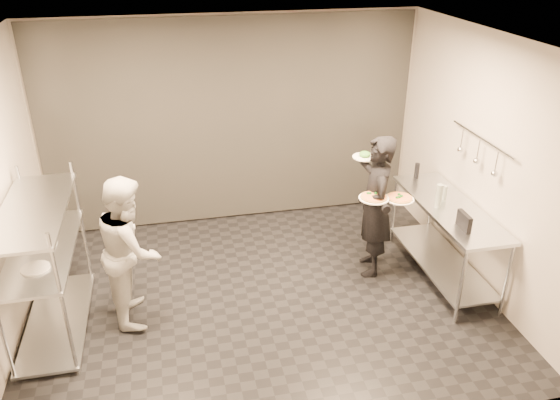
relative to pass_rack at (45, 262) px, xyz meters
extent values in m
cube|color=black|center=(2.15, 0.00, -0.77)|extent=(5.00, 4.00, 0.00)
cube|color=silver|center=(2.15, 0.00, 2.03)|extent=(5.00, 4.00, 0.00)
cube|color=#B5ADA3|center=(2.15, 2.00, 0.63)|extent=(5.00, 0.00, 2.80)
cube|color=#B5ADA3|center=(2.15, -2.00, 0.63)|extent=(5.00, 0.00, 2.80)
cube|color=#B5ADA3|center=(4.65, 0.00, 0.63)|extent=(0.00, 4.00, 2.80)
cube|color=white|center=(2.15, 1.97, 0.63)|extent=(4.90, 0.04, 2.74)
cylinder|color=#B1B4B8|center=(-0.27, 0.77, -0.02)|extent=(0.04, 0.04, 1.50)
cylinder|color=#B1B4B8|center=(0.27, -0.77, -0.02)|extent=(0.04, 0.04, 1.50)
cylinder|color=#B1B4B8|center=(0.27, 0.77, -0.02)|extent=(0.04, 0.04, 1.50)
cube|color=silver|center=(0.00, 0.00, -0.72)|extent=(0.60, 1.60, 0.03)
cube|color=silver|center=(0.00, 0.00, 0.13)|extent=(0.60, 1.60, 0.03)
cube|color=silver|center=(0.00, 0.00, 0.58)|extent=(0.60, 1.60, 0.03)
cylinder|color=white|center=(0.00, -0.35, 0.16)|extent=(0.26, 0.26, 0.01)
cylinder|color=white|center=(0.00, 0.10, 0.16)|extent=(0.26, 0.26, 0.01)
cylinder|color=#B1B4B8|center=(4.07, -0.86, -0.32)|extent=(0.04, 0.04, 0.90)
cylinder|color=#B1B4B8|center=(4.07, 0.86, -0.32)|extent=(0.04, 0.04, 0.90)
cylinder|color=#B1B4B8|center=(4.59, -0.86, -0.32)|extent=(0.04, 0.04, 0.90)
cylinder|color=#B1B4B8|center=(4.59, 0.86, -0.32)|extent=(0.04, 0.04, 0.90)
cube|color=silver|center=(4.33, 0.00, -0.59)|extent=(0.57, 1.71, 0.03)
cube|color=silver|center=(4.33, 0.00, 0.13)|extent=(0.60, 1.80, 0.04)
cylinder|color=#B1B4B8|center=(4.59, 0.00, 0.93)|extent=(0.02, 1.20, 0.02)
cylinder|color=#B1B4B8|center=(4.57, -0.35, 0.80)|extent=(0.01, 0.01, 0.22)
sphere|color=#B1B4B8|center=(4.57, -0.35, 0.67)|extent=(0.07, 0.07, 0.07)
cylinder|color=#B1B4B8|center=(4.57, 0.00, 0.80)|extent=(0.01, 0.01, 0.22)
sphere|color=#B1B4B8|center=(4.57, 0.00, 0.67)|extent=(0.07, 0.07, 0.07)
cylinder|color=#B1B4B8|center=(4.57, 0.35, 0.80)|extent=(0.01, 0.01, 0.22)
sphere|color=#B1B4B8|center=(4.57, 0.35, 0.67)|extent=(0.07, 0.07, 0.07)
imported|color=black|center=(3.55, 0.28, 0.08)|extent=(0.53, 0.69, 1.70)
imported|color=beige|center=(0.82, 0.03, 0.03)|extent=(0.61, 0.78, 1.59)
cylinder|color=white|center=(3.46, 0.11, 0.28)|extent=(0.34, 0.34, 0.01)
cylinder|color=#C49246|center=(3.46, 0.11, 0.30)|extent=(0.30, 0.30, 0.02)
cylinder|color=#BD4219|center=(3.46, 0.11, 0.31)|extent=(0.26, 0.26, 0.01)
sphere|color=#165513|center=(3.46, 0.11, 0.31)|extent=(0.04, 0.04, 0.04)
cylinder|color=white|center=(3.75, 0.09, 0.26)|extent=(0.32, 0.32, 0.01)
cylinder|color=#C49246|center=(3.75, 0.09, 0.27)|extent=(0.28, 0.28, 0.02)
cylinder|color=#BD4219|center=(3.75, 0.09, 0.28)|extent=(0.25, 0.25, 0.01)
sphere|color=#165513|center=(3.75, 0.09, 0.29)|extent=(0.04, 0.04, 0.04)
cylinder|color=white|center=(3.49, 0.55, 0.60)|extent=(0.28, 0.28, 0.01)
ellipsoid|color=#266719|center=(3.49, 0.55, 0.63)|extent=(0.13, 0.13, 0.07)
cube|color=black|center=(4.21, -0.51, 0.24)|extent=(0.06, 0.24, 0.17)
cylinder|color=gray|center=(4.18, 0.01, 0.29)|extent=(0.08, 0.08, 0.27)
cylinder|color=gray|center=(4.33, 0.15, 0.24)|extent=(0.05, 0.05, 0.18)
cylinder|color=black|center=(4.28, 0.79, 0.25)|extent=(0.06, 0.06, 0.20)
camera|label=1|loc=(1.30, -4.92, 2.95)|focal=35.00mm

